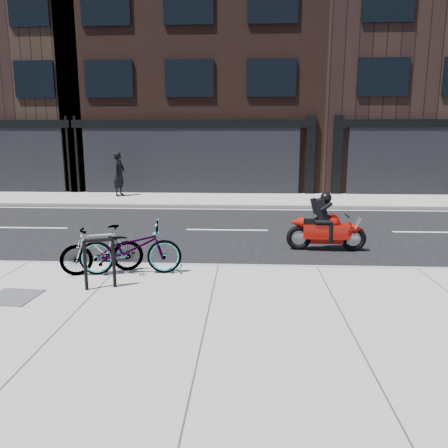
# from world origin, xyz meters

# --- Properties ---
(ground) EXTENTS (120.00, 120.00, 0.00)m
(ground) POSITION_xyz_m (0.00, 0.00, 0.00)
(ground) COLOR black
(ground) RESTS_ON ground
(sidewalk_near) EXTENTS (60.00, 6.00, 0.13)m
(sidewalk_near) POSITION_xyz_m (0.00, -5.00, 0.07)
(sidewalk_near) COLOR gray
(sidewalk_near) RESTS_ON ground
(sidewalk_far) EXTENTS (60.00, 3.50, 0.13)m
(sidewalk_far) POSITION_xyz_m (0.00, 7.75, 0.07)
(sidewalk_far) COLOR gray
(sidewalk_far) RESTS_ON ground
(building_midwest) EXTENTS (10.00, 10.00, 12.00)m
(building_midwest) POSITION_xyz_m (-12.00, 14.50, 6.00)
(building_midwest) COLOR black
(building_midwest) RESTS_ON ground
(building_center) EXTENTS (12.00, 10.00, 14.50)m
(building_center) POSITION_xyz_m (-2.00, 14.50, 7.25)
(building_center) COLOR black
(building_center) RESTS_ON ground
(building_mideast) EXTENTS (12.00, 10.00, 12.50)m
(building_mideast) POSITION_xyz_m (10.00, 14.50, 6.25)
(building_mideast) COLOR black
(building_mideast) RESTS_ON ground
(bike_rack) EXTENTS (0.50, 0.22, 0.89)m
(bike_rack) POSITION_xyz_m (-1.95, -3.44, 0.65)
(bike_rack) COLOR black
(bike_rack) RESTS_ON sidewalk_near
(bicycle_front) EXTENTS (2.01, 0.95, 1.01)m
(bicycle_front) POSITION_xyz_m (-1.64, -2.60, 0.64)
(bicycle_front) COLOR gray
(bicycle_front) RESTS_ON sidewalk_near
(bicycle_rear) EXTENTS (1.61, 0.99, 0.94)m
(bicycle_rear) POSITION_xyz_m (-2.19, -2.60, 0.60)
(bicycle_rear) COLOR gray
(bicycle_rear) RESTS_ON sidewalk_near
(motorcycle) EXTENTS (1.91, 0.48, 1.43)m
(motorcycle) POSITION_xyz_m (2.58, -0.16, 0.58)
(motorcycle) COLOR black
(motorcycle) RESTS_ON ground
(pedestrian) EXTENTS (0.59, 0.78, 1.93)m
(pedestrian) POSITION_xyz_m (-4.99, 8.24, 1.09)
(pedestrian) COLOR black
(pedestrian) RESTS_ON sidewalk_far
(utility_grate) EXTENTS (0.80, 0.80, 0.02)m
(utility_grate) POSITION_xyz_m (-3.26, -3.95, 0.14)
(utility_grate) COLOR #4E4E51
(utility_grate) RESTS_ON sidewalk_near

